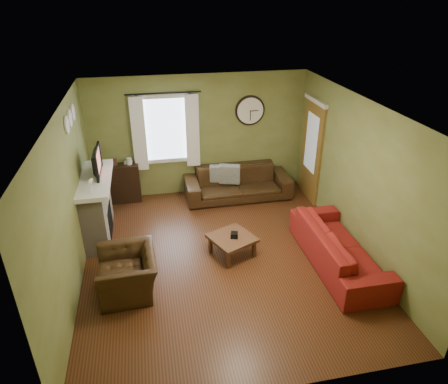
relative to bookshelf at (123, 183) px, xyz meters
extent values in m
cube|color=#492512|center=(1.68, -2.43, -0.42)|extent=(4.60, 5.20, 0.00)
cube|color=white|center=(1.68, -2.43, 2.18)|extent=(4.60, 5.20, 0.00)
cube|color=olive|center=(-0.62, -2.43, 0.88)|extent=(0.00, 5.20, 2.60)
cube|color=olive|center=(3.98, -2.43, 0.88)|extent=(0.00, 5.20, 2.60)
cube|color=olive|center=(1.68, 0.17, 0.88)|extent=(4.60, 0.00, 2.60)
cube|color=olive|center=(1.68, -5.03, 0.88)|extent=(4.60, 0.00, 2.60)
cube|color=tan|center=(-0.42, -1.28, 0.13)|extent=(0.40, 1.40, 1.10)
cube|color=black|center=(-0.23, -1.28, -0.12)|extent=(0.04, 0.60, 0.55)
cube|color=white|center=(-0.39, -1.28, 0.72)|extent=(0.58, 1.60, 0.08)
imported|color=black|center=(-0.37, -1.13, 0.94)|extent=(0.08, 0.60, 0.35)
cube|color=#994C3F|center=(-0.29, -1.13, 0.99)|extent=(0.02, 0.62, 0.36)
cylinder|color=white|center=(-0.60, -1.63, 1.83)|extent=(0.28, 0.28, 0.03)
cylinder|color=white|center=(-0.60, -1.28, 1.83)|extent=(0.28, 0.28, 0.03)
cylinder|color=white|center=(-0.60, -0.93, 1.83)|extent=(0.28, 0.28, 0.03)
cylinder|color=black|center=(0.98, 0.05, 1.85)|extent=(0.03, 0.03, 1.50)
cube|color=white|center=(0.43, 0.05, 1.03)|extent=(0.28, 0.04, 1.55)
cube|color=white|center=(1.53, 0.05, 1.03)|extent=(0.28, 0.04, 1.55)
cube|color=brown|center=(3.95, -0.58, 0.63)|extent=(0.05, 0.90, 2.10)
imported|color=brown|center=(0.07, 0.12, 0.54)|extent=(0.18, 0.24, 0.02)
imported|color=#322010|center=(2.43, -0.29, -0.09)|extent=(2.27, 0.89, 0.66)
cube|color=gray|center=(2.03, -0.21, 0.13)|extent=(0.41, 0.21, 0.39)
cube|color=gray|center=(2.25, -0.28, 0.13)|extent=(0.46, 0.26, 0.44)
imported|color=maroon|center=(3.52, -2.96, -0.09)|extent=(0.88, 2.26, 0.66)
imported|color=#322010|center=(0.12, -2.95, -0.10)|extent=(0.91, 1.02, 0.63)
cube|color=black|center=(1.88, -2.39, -0.02)|extent=(0.15, 0.15, 0.09)
camera|label=1|loc=(0.59, -7.89, 3.71)|focal=32.00mm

